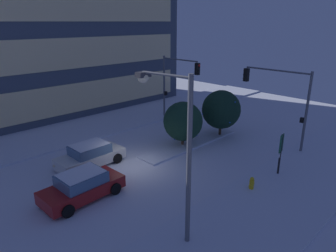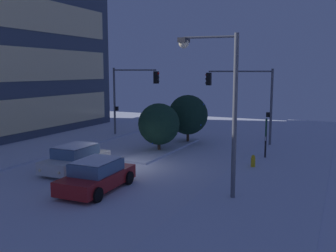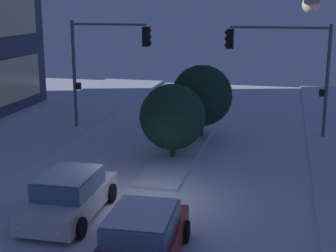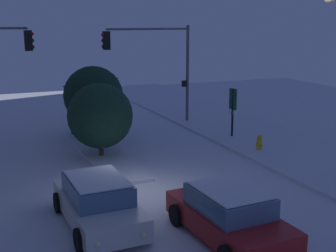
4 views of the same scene
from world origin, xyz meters
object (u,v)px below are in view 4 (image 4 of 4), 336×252
object	(u,v)px
car_far	(98,202)
fire_hydrant	(259,144)
decorated_tree_median	(93,96)
car_near	(229,215)
decorated_tree_left_of_median	(100,116)
traffic_light_corner_near_right	(155,57)
parking_info_sign	(233,107)

from	to	relation	value
car_far	fire_hydrant	bearing A→B (deg)	116.37
fire_hydrant	decorated_tree_median	world-z (taller)	decorated_tree_median
car_far	car_near	bearing A→B (deg)	52.03
decorated_tree_left_of_median	decorated_tree_median	bearing A→B (deg)	-9.99
traffic_light_corner_near_right	parking_info_sign	distance (m)	5.64
fire_hydrant	parking_info_sign	xyz separation A→B (m)	(2.75, -0.17, 1.28)
car_near	fire_hydrant	distance (m)	9.19
decorated_tree_left_of_median	car_near	bearing A→B (deg)	-172.24
car_near	traffic_light_corner_near_right	distance (m)	15.02
car_far	traffic_light_corner_near_right	distance (m)	13.98
car_near	parking_info_sign	world-z (taller)	parking_info_sign
parking_info_sign	car_near	bearing A→B (deg)	49.88
fire_hydrant	decorated_tree_median	xyz separation A→B (m)	(5.79, 6.44, 1.85)
parking_info_sign	decorated_tree_left_of_median	world-z (taller)	decorated_tree_left_of_median
decorated_tree_median	parking_info_sign	bearing A→B (deg)	-114.67
parking_info_sign	decorated_tree_left_of_median	size ratio (longest dim) A/B	0.78
car_far	parking_info_sign	distance (m)	11.87
traffic_light_corner_near_right	parking_info_sign	world-z (taller)	traffic_light_corner_near_right
traffic_light_corner_near_right	decorated_tree_median	world-z (taller)	traffic_light_corner_near_right
car_far	traffic_light_corner_near_right	xyz separation A→B (m)	(11.86, -6.62, 3.34)
decorated_tree_median	decorated_tree_left_of_median	bearing A→B (deg)	170.01
car_far	parking_info_sign	xyz separation A→B (m)	(7.43, -9.20, 0.97)
parking_info_sign	decorated_tree_left_of_median	distance (m)	7.32
traffic_light_corner_near_right	decorated_tree_median	size ratio (longest dim) A/B	1.53
car_near	car_far	xyz separation A→B (m)	(2.38, 3.17, -0.00)
parking_info_sign	decorated_tree_left_of_median	xyz separation A→B (m)	(-0.73, 7.28, 0.27)
car_near	car_far	size ratio (longest dim) A/B	1.00
fire_hydrant	parking_info_sign	bearing A→B (deg)	-3.55
traffic_light_corner_near_right	decorated_tree_left_of_median	xyz separation A→B (m)	(-5.15, 4.69, -2.10)
car_near	decorated_tree_left_of_median	world-z (taller)	decorated_tree_left_of_median
decorated_tree_median	traffic_light_corner_near_right	bearing A→B (deg)	-71.02
parking_info_sign	decorated_tree_median	world-z (taller)	decorated_tree_median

